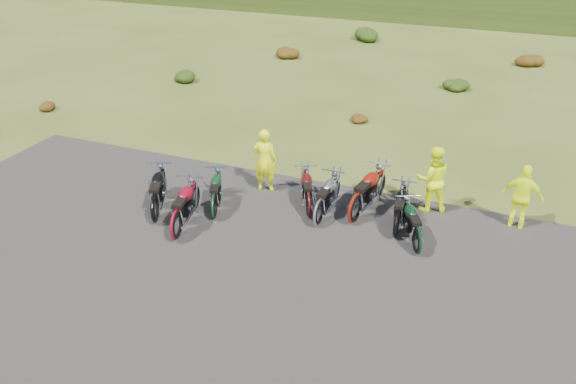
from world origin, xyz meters
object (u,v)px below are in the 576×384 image
at_px(motorcycle_3, 318,225).
at_px(motorcycle_7, 415,253).
at_px(person_middle, 265,161).
at_px(motorcycle_0, 156,222).

height_order(motorcycle_3, motorcycle_7, motorcycle_3).
xyz_separation_m(motorcycle_7, person_middle, (-4.60, 1.60, 0.93)).
height_order(motorcycle_7, person_middle, person_middle).
relative_size(motorcycle_0, motorcycle_3, 1.08).
relative_size(motorcycle_0, person_middle, 1.16).
distance_m(motorcycle_0, motorcycle_3, 4.23).
bearing_deg(motorcycle_3, motorcycle_0, 110.37).
bearing_deg(person_middle, motorcycle_0, 43.67).
distance_m(motorcycle_0, person_middle, 3.42).
distance_m(motorcycle_0, motorcycle_7, 6.64).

